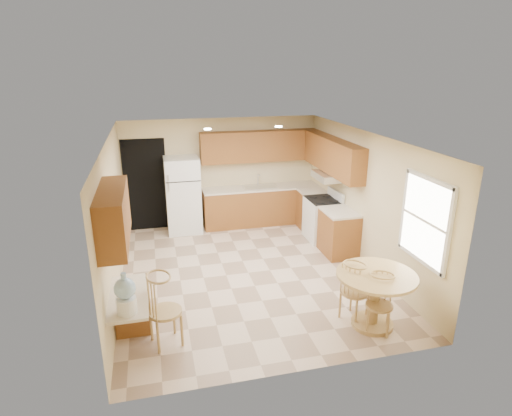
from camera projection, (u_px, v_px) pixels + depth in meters
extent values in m
plane|color=beige|center=(248.00, 273.00, 7.88)|extent=(5.50, 5.50, 0.00)
cube|color=white|center=(247.00, 137.00, 7.08)|extent=(4.50, 5.50, 0.02)
cube|color=beige|center=(222.00, 172.00, 10.01)|extent=(4.50, 0.02, 2.50)
cube|color=beige|center=(301.00, 283.00, 4.95)|extent=(4.50, 0.02, 2.50)
cube|color=beige|center=(114.00, 219.00, 6.97)|extent=(0.02, 5.50, 2.50)
cube|color=beige|center=(365.00, 199.00, 7.99)|extent=(0.02, 5.50, 2.50)
cube|color=black|center=(146.00, 185.00, 9.66)|extent=(0.90, 0.02, 2.10)
cube|color=brown|center=(261.00, 206.00, 10.19)|extent=(2.75, 0.60, 0.87)
cube|color=beige|center=(261.00, 188.00, 10.05)|extent=(2.75, 0.63, 0.04)
cube|color=brown|center=(312.00, 210.00, 9.89)|extent=(0.60, 0.59, 0.87)
cube|color=beige|center=(313.00, 192.00, 9.74)|extent=(0.63, 0.59, 0.04)
cube|color=brown|center=(339.00, 233.00, 8.55)|extent=(0.60, 0.80, 0.87)
cube|color=beige|center=(340.00, 212.00, 8.41)|extent=(0.63, 0.80, 0.04)
cube|color=brown|center=(260.00, 146.00, 9.86)|extent=(2.75, 0.33, 0.70)
cube|color=brown|center=(333.00, 155.00, 8.87)|extent=(0.33, 2.42, 0.70)
cube|color=brown|center=(114.00, 216.00, 5.34)|extent=(0.33, 1.40, 0.70)
cube|color=silver|center=(260.00, 187.00, 10.03)|extent=(0.78, 0.44, 0.01)
cube|color=silver|center=(328.00, 176.00, 8.96)|extent=(0.50, 0.76, 0.14)
cube|color=brown|center=(132.00, 307.00, 6.10)|extent=(0.48, 0.42, 0.72)
cube|color=beige|center=(129.00, 297.00, 5.62)|extent=(0.50, 1.20, 0.04)
cube|color=white|center=(426.00, 220.00, 6.20)|extent=(0.05, 1.00, 1.20)
cube|color=white|center=(431.00, 179.00, 6.00)|extent=(0.05, 1.10, 0.06)
cube|color=white|center=(420.00, 259.00, 6.40)|extent=(0.05, 1.10, 0.06)
cube|color=white|center=(449.00, 234.00, 5.71)|extent=(0.05, 0.06, 1.28)
cube|color=white|center=(405.00, 209.00, 6.69)|extent=(0.05, 0.06, 1.28)
cylinder|color=white|center=(208.00, 129.00, 8.07)|extent=(0.14, 0.14, 0.02)
cylinder|color=white|center=(279.00, 127.00, 8.39)|extent=(0.14, 0.14, 0.02)
cube|color=white|center=(183.00, 195.00, 9.60)|extent=(0.76, 0.70, 1.71)
cube|color=black|center=(183.00, 182.00, 9.14)|extent=(0.74, 0.01, 0.02)
cube|color=silver|center=(169.00, 187.00, 9.09)|extent=(0.03, 0.03, 0.18)
cube|color=silver|center=(168.00, 178.00, 9.02)|extent=(0.03, 0.03, 0.14)
cube|color=white|center=(322.00, 220.00, 9.26)|extent=(0.65, 0.76, 0.90)
cube|color=black|center=(323.00, 200.00, 9.11)|extent=(0.64, 0.75, 0.02)
cube|color=white|center=(336.00, 194.00, 9.14)|extent=(0.06, 0.76, 0.18)
cylinder|color=tan|center=(372.00, 323.00, 6.30)|extent=(0.61, 0.61, 0.07)
cylinder|color=tan|center=(374.00, 301.00, 6.18)|extent=(0.15, 0.15, 0.75)
cylinder|color=tan|center=(377.00, 275.00, 6.04)|extent=(1.13, 1.13, 0.04)
cylinder|color=tan|center=(355.00, 293.00, 6.36)|extent=(0.40, 0.40, 0.04)
cylinder|color=tan|center=(341.00, 301.00, 6.53)|extent=(0.03, 0.03, 0.43)
cylinder|color=tan|center=(358.00, 299.00, 6.59)|extent=(0.03, 0.03, 0.43)
cylinder|color=tan|center=(349.00, 311.00, 6.26)|extent=(0.03, 0.03, 0.43)
cylinder|color=tan|center=(367.00, 309.00, 6.33)|extent=(0.03, 0.03, 0.43)
cylinder|color=tan|center=(379.00, 306.00, 6.04)|extent=(0.39, 0.39, 0.04)
cylinder|color=tan|center=(364.00, 314.00, 6.21)|extent=(0.03, 0.03, 0.41)
cylinder|color=tan|center=(382.00, 312.00, 6.27)|extent=(0.03, 0.03, 0.41)
cylinder|color=tan|center=(374.00, 325.00, 5.95)|extent=(0.03, 0.03, 0.41)
cylinder|color=tan|center=(392.00, 322.00, 6.01)|extent=(0.03, 0.03, 0.41)
cylinder|color=tan|center=(165.00, 312.00, 5.75)|extent=(0.46, 0.46, 0.04)
cylinder|color=tan|center=(154.00, 322.00, 5.95)|extent=(0.04, 0.04, 0.49)
cylinder|color=tan|center=(178.00, 319.00, 6.02)|extent=(0.04, 0.04, 0.49)
cylinder|color=tan|center=(154.00, 336.00, 5.65)|extent=(0.04, 0.04, 0.49)
cylinder|color=tan|center=(179.00, 333.00, 5.72)|extent=(0.04, 0.04, 0.49)
cylinder|color=white|center=(127.00, 305.00, 5.20)|extent=(0.24, 0.24, 0.20)
sphere|color=#9CC9F1|center=(125.00, 288.00, 5.12)|extent=(0.26, 0.26, 0.26)
cylinder|color=#9CC9F1|center=(123.00, 276.00, 5.07)|extent=(0.07, 0.07, 0.07)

